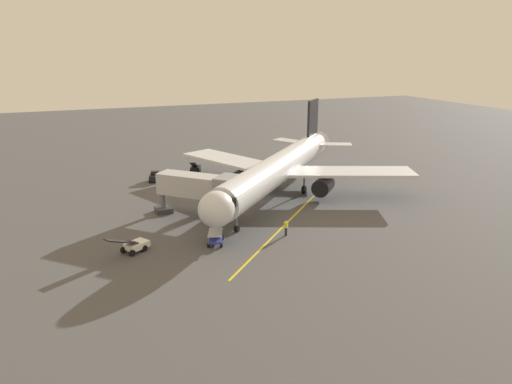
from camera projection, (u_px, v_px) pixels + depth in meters
The scene contains 9 objects.
ground_plane at pixel (266, 199), 63.58m from camera, with size 220.00×220.00×0.00m, color #4C4C4F.
apron_lead_in_line at pixel (299, 211), 59.11m from camera, with size 0.24×40.00×0.01m, color yellow.
airplane at pixel (280, 168), 63.53m from camera, with size 32.97×33.19×11.50m.
jet_bridge at pixel (203, 188), 55.58m from camera, with size 9.56×9.40×5.40m.
ground_crew_marshaller at pixel (286, 228), 51.16m from camera, with size 0.45×0.46×1.71m.
tug_near_nose at pixel (155, 177), 71.95m from camera, with size 2.14×2.64×1.50m.
baggage_cart_portside at pixel (215, 238), 49.14m from camera, with size 2.29×2.93×1.27m.
belt_loader_starboard_side at pixel (134, 245), 47.13m from camera, with size 4.51×3.45×2.32m.
belt_loader_rear_apron at pixel (195, 168), 77.28m from camera, with size 2.83×4.69×2.32m.
Camera 1 is at (23.77, 55.72, 19.38)m, focal length 33.63 mm.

